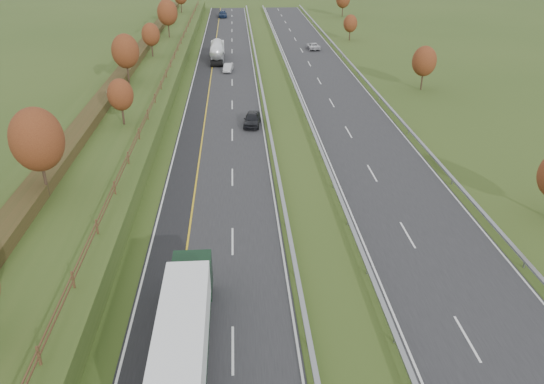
{
  "coord_description": "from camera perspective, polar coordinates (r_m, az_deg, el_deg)",
  "views": [
    {
      "loc": [
        1.93,
        -12.6,
        22.01
      ],
      "look_at": [
        4.64,
        27.09,
        2.2
      ],
      "focal_mm": 35.0,
      "sensor_mm": 36.0,
      "label": 1
    }
  ],
  "objects": [
    {
      "name": "ground",
      "position": [
        71.35,
        1.18,
        8.5
      ],
      "size": [
        400.0,
        400.0,
        0.0
      ],
      "primitive_type": "plane",
      "color": "#33481A",
      "rests_on": "ground"
    },
    {
      "name": "car_small_far",
      "position": [
        154.92,
        -5.32,
        18.52
      ],
      "size": [
        2.34,
        5.63,
        1.63
      ],
      "primitive_type": "imported",
      "rotation": [
        0.0,
        0.0,
        0.01
      ],
      "color": "#14223F",
      "rests_on": "near_carriageway"
    },
    {
      "name": "road_tanker",
      "position": [
        101.63,
        -5.93,
        14.9
      ],
      "size": [
        2.4,
        11.22,
        3.46
      ],
      "color": "silver",
      "rests_on": "near_carriageway"
    },
    {
      "name": "box_lorry",
      "position": [
        29.34,
        -9.59,
        -16.12
      ],
      "size": [
        2.58,
        16.28,
        4.06
      ],
      "color": "black",
      "rests_on": "near_carriageway"
    },
    {
      "name": "trees_left",
      "position": [
        72.45,
        -15.83,
        13.03
      ],
      "size": [
        6.64,
        164.3,
        7.66
      ],
      "color": "#2D2116",
      "rests_on": "embankment_left"
    },
    {
      "name": "car_dark_near",
      "position": [
        66.32,
        -2.14,
        7.85
      ],
      "size": [
        2.54,
        4.98,
        1.62
      ],
      "primitive_type": "imported",
      "rotation": [
        0.0,
        0.0,
        -0.13
      ],
      "color": "black",
      "rests_on": "near_carriageway"
    },
    {
      "name": "car_silver_mid",
      "position": [
        93.41,
        -4.74,
        13.19
      ],
      "size": [
        1.85,
        4.06,
        1.29
      ],
      "primitive_type": "imported",
      "rotation": [
        0.0,
        0.0,
        -0.13
      ],
      "color": "#AEAFB3",
      "rests_on": "near_carriageway"
    },
    {
      "name": "median_barrier_far",
      "position": [
        76.2,
        2.98,
        10.13
      ],
      "size": [
        0.32,
        200.0,
        0.71
      ],
      "color": "gray",
      "rests_on": "ground"
    },
    {
      "name": "hard_shoulder",
      "position": [
        76.07,
        -8.13,
        9.41
      ],
      "size": [
        3.0,
        200.0,
        0.04
      ],
      "primitive_type": "cube",
      "color": "black",
      "rests_on": "ground"
    },
    {
      "name": "trees_far",
      "position": [
        107.04,
        11.73,
        16.4
      ],
      "size": [
        8.45,
        118.6,
        7.12
      ],
      "color": "#2D2116",
      "rests_on": "ground"
    },
    {
      "name": "hedge_left",
      "position": [
        77.04,
        -16.77,
        10.74
      ],
      "size": [
        2.2,
        180.0,
        1.1
      ],
      "primitive_type": "cube",
      "color": "#333215",
      "rests_on": "embankment_left"
    },
    {
      "name": "car_oncoming",
      "position": [
        111.63,
        4.46,
        15.39
      ],
      "size": [
        2.42,
        4.88,
        1.33
      ],
      "primitive_type": "imported",
      "rotation": [
        0.0,
        0.0,
        3.19
      ],
      "color": "silver",
      "rests_on": "far_carriageway"
    },
    {
      "name": "outer_barrier_far",
      "position": [
        78.38,
        11.5,
        10.11
      ],
      "size": [
        0.32,
        200.0,
        0.71
      ],
      "color": "gray",
      "rests_on": "ground"
    },
    {
      "name": "near_carriageway",
      "position": [
        75.88,
        -5.27,
        9.51
      ],
      "size": [
        10.5,
        200.0,
        0.04
      ],
      "primitive_type": "cube",
      "color": "#242427",
      "rests_on": "ground"
    },
    {
      "name": "median_barrier_near",
      "position": [
        75.78,
        -0.91,
        10.07
      ],
      "size": [
        0.32,
        200.0,
        0.71
      ],
      "color": "gray",
      "rests_on": "ground"
    },
    {
      "name": "far_carriageway",
      "position": [
        77.24,
        7.24,
        9.72
      ],
      "size": [
        10.5,
        200.0,
        0.04
      ],
      "primitive_type": "cube",
      "color": "#242427",
      "rests_on": "ground"
    },
    {
      "name": "embankment_left",
      "position": [
        77.04,
        -15.15,
        9.73
      ],
      "size": [
        12.0,
        200.0,
        2.0
      ],
      "primitive_type": "cube",
      "color": "#33481A",
      "rests_on": "ground"
    },
    {
      "name": "fence_left",
      "position": [
        75.44,
        -11.94,
        11.1
      ],
      "size": [
        0.12,
        189.06,
        1.2
      ],
      "color": "#422B19",
      "rests_on": "embankment_left"
    },
    {
      "name": "lane_markings",
      "position": [
        75.86,
        -0.36,
        9.64
      ],
      "size": [
        26.75,
        200.0,
        0.01
      ],
      "color": "silver",
      "rests_on": "near_carriageway"
    }
  ]
}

